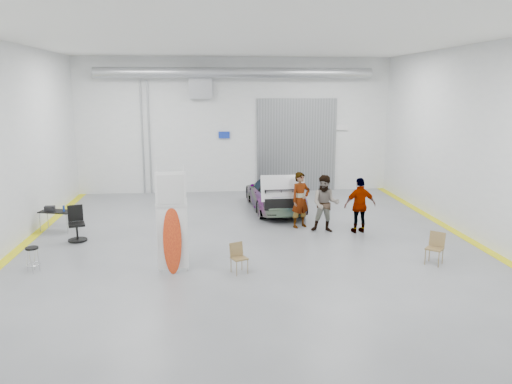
{
  "coord_description": "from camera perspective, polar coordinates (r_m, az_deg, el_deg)",
  "views": [
    {
      "loc": [
        -1.23,
        -14.45,
        4.67
      ],
      "look_at": [
        0.23,
        0.6,
        1.5
      ],
      "focal_mm": 35.0,
      "sensor_mm": 36.0,
      "label": 1
    }
  ],
  "objects": [
    {
      "name": "ground",
      "position": [
        15.24,
        -0.64,
        -6.01
      ],
      "size": [
        16.0,
        16.0,
        0.0
      ],
      "primitive_type": "plane",
      "color": "slate",
      "rests_on": "ground"
    },
    {
      "name": "room_shell",
      "position": [
        16.75,
        -0.5,
        9.81
      ],
      "size": [
        14.02,
        16.18,
        6.01
      ],
      "color": "silver",
      "rests_on": "ground"
    },
    {
      "name": "sedan_car",
      "position": [
        19.38,
        2.18,
        -0.13
      ],
      "size": [
        2.12,
        4.62,
        1.31
      ],
      "primitive_type": "imported",
      "rotation": [
        0.0,
        0.0,
        3.2
      ],
      "color": "silver",
      "rests_on": "ground"
    },
    {
      "name": "person_a",
      "position": [
        16.93,
        5.1,
        -0.9
      ],
      "size": [
        0.82,
        0.71,
        1.9
      ],
      "primitive_type": "imported",
      "rotation": [
        0.0,
        0.0,
        0.45
      ],
      "color": "#926850",
      "rests_on": "ground"
    },
    {
      "name": "person_b",
      "position": [
        16.48,
        7.93,
        -1.33
      ],
      "size": [
        1.08,
        0.93,
        1.9
      ],
      "primitive_type": "imported",
      "rotation": [
        0.0,
        0.0,
        -0.27
      ],
      "color": "teal",
      "rests_on": "ground"
    },
    {
      "name": "person_c",
      "position": [
        16.59,
        11.8,
        -1.5
      ],
      "size": [
        1.1,
        0.53,
        1.83
      ],
      "primitive_type": "imported",
      "rotation": [
        0.0,
        0.0,
        3.23
      ],
      "color": "#976132",
      "rests_on": "ground"
    },
    {
      "name": "surfboard_display",
      "position": [
        12.82,
        -9.59,
        -4.36
      ],
      "size": [
        0.79,
        0.23,
        2.79
      ],
      "rotation": [
        0.0,
        0.0,
        0.02
      ],
      "color": "white",
      "rests_on": "ground"
    },
    {
      "name": "folding_chair_near",
      "position": [
        12.92,
        -1.92,
        -8.22
      ],
      "size": [
        0.48,
        0.52,
        0.78
      ],
      "rotation": [
        0.0,
        0.0,
        0.42
      ],
      "color": "olive",
      "rests_on": "ground"
    },
    {
      "name": "folding_chair_far",
      "position": [
        14.33,
        19.66,
        -6.76
      ],
      "size": [
        0.57,
        0.64,
        0.87
      ],
      "rotation": [
        0.0,
        0.0,
        -0.73
      ],
      "color": "olive",
      "rests_on": "ground"
    },
    {
      "name": "shop_stool",
      "position": [
        14.16,
        -24.15,
        -7.08
      ],
      "size": [
        0.34,
        0.34,
        0.67
      ],
      "rotation": [
        0.0,
        0.0,
        0.27
      ],
      "color": "black",
      "rests_on": "ground"
    },
    {
      "name": "work_table",
      "position": [
        17.79,
        -22.02,
        -2.02
      ],
      "size": [
        1.18,
        0.81,
        0.88
      ],
      "rotation": [
        0.0,
        0.0,
        -0.28
      ],
      "color": "#94969D",
      "rests_on": "ground"
    },
    {
      "name": "office_chair",
      "position": [
        16.45,
        -19.75,
        -3.65
      ],
      "size": [
        0.6,
        0.62,
        1.08
      ],
      "rotation": [
        0.0,
        0.0,
        0.31
      ],
      "color": "black",
      "rests_on": "ground"
    },
    {
      "name": "trunk_lid",
      "position": [
        17.3,
        3.09,
        0.68
      ],
      "size": [
        1.53,
        0.93,
        0.04
      ],
      "primitive_type": "cube",
      "color": "silver",
      "rests_on": "sedan_car"
    }
  ]
}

